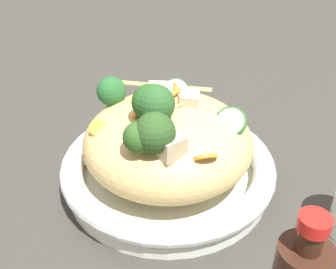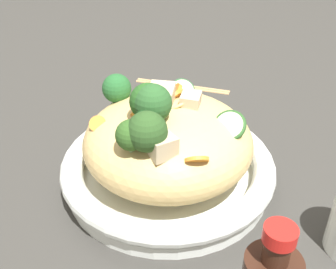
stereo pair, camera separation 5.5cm
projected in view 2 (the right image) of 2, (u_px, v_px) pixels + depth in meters
The scene contains 8 objects.
ground_plane at pixel (168, 182), 0.60m from camera, with size 3.00×3.00×0.00m, color #353430.
serving_bowl at pixel (168, 168), 0.59m from camera, with size 0.31×0.31×0.05m.
noodle_heap at pixel (168, 141), 0.56m from camera, with size 0.24×0.24×0.12m.
broccoli_florets at pixel (142, 111), 0.50m from camera, with size 0.15×0.17×0.08m.
carrot_coins at pixel (159, 112), 0.53m from camera, with size 0.18×0.16×0.04m.
zucchini_slices at pixel (210, 110), 0.55m from camera, with size 0.13×0.12×0.03m.
chicken_chunks at pixel (168, 113), 0.52m from camera, with size 0.07×0.14×0.05m.
chopsticks_pair at pixel (182, 85), 0.87m from camera, with size 0.21×0.02×0.01m.
Camera 2 is at (0.14, -0.44, 0.38)m, focal length 42.86 mm.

